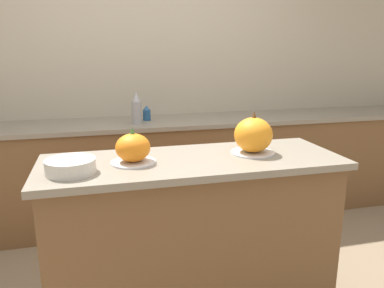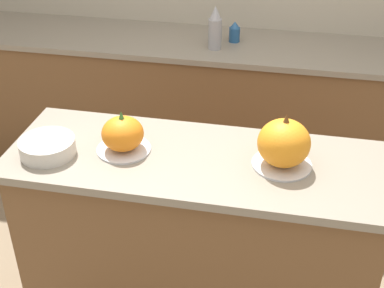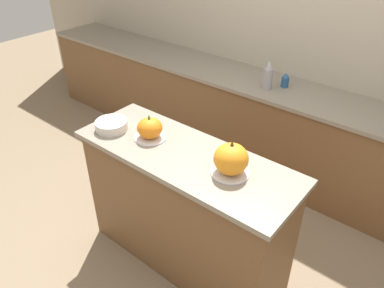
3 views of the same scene
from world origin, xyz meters
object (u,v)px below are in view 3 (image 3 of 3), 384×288
object	(u,v)px
bottle_short	(285,80)
pumpkin_cake_right	(231,160)
pumpkin_cake_left	(150,129)
mixing_bowl	(111,125)
bottle_tall	(268,75)

from	to	relation	value
bottle_short	pumpkin_cake_right	bearing A→B (deg)	-75.24
pumpkin_cake_left	pumpkin_cake_right	bearing A→B (deg)	1.82
bottle_short	mixing_bowl	bearing A→B (deg)	-109.73
bottle_tall	mixing_bowl	world-z (taller)	bottle_tall
mixing_bowl	pumpkin_cake_left	bearing A→B (deg)	16.76
pumpkin_cake_right	mixing_bowl	bearing A→B (deg)	-173.40
bottle_short	bottle_tall	bearing A→B (deg)	-126.08
bottle_tall	mixing_bowl	bearing A→B (deg)	-107.83
mixing_bowl	bottle_tall	bearing A→B (deg)	72.17
bottle_short	mixing_bowl	world-z (taller)	bottle_short
bottle_tall	bottle_short	distance (m)	0.18
bottle_tall	pumpkin_cake_right	bearing A→B (deg)	-69.65
pumpkin_cake_left	pumpkin_cake_right	size ratio (longest dim) A/B	0.95
pumpkin_cake_left	bottle_short	size ratio (longest dim) A/B	1.71
bottle_tall	bottle_short	size ratio (longest dim) A/B	2.04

